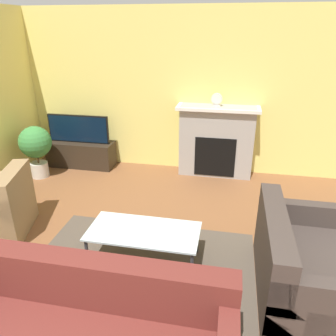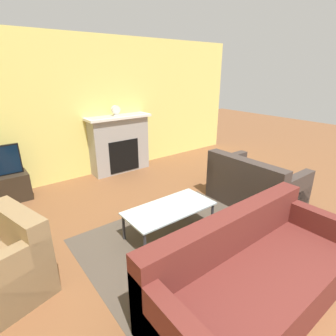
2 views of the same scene
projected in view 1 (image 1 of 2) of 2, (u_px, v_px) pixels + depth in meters
wall_back at (171, 92)px, 5.56m from camera, size 8.11×0.06×2.70m
area_rug at (140, 270)px, 3.47m from camera, size 2.39×1.78×0.00m
fireplace at (216, 140)px, 5.52m from camera, size 1.34×0.42×1.19m
tv_stand at (81, 154)px, 6.01m from camera, size 1.21×0.42×0.46m
tv at (78, 129)px, 5.82m from camera, size 1.12×0.06×0.50m
couch_loveseat at (303, 268)px, 3.08m from camera, size 0.90×1.35×0.82m
coffee_table at (144, 233)px, 3.49m from camera, size 1.19×0.58×0.38m
potted_plant at (36, 146)px, 5.43m from camera, size 0.53×0.53×0.89m
mantel_clock at (217, 99)px, 5.25m from camera, size 0.18×0.07×0.21m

